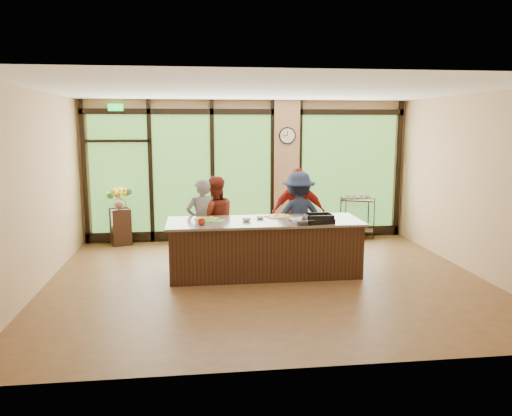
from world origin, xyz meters
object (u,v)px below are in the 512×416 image
object	(u,v)px
cook_right	(298,217)
flower_stand	(121,227)
island_base	(264,249)
bar_cart	(357,212)
cook_left	(202,222)
roasting_pan	(319,221)

from	to	relation	value
cook_right	flower_stand	xyz separation A→B (m)	(-3.41, 1.72, -0.44)
island_base	bar_cart	distance (m)	3.44
cook_right	island_base	bearing A→B (deg)	44.51
bar_cart	island_base	bearing A→B (deg)	-111.74
cook_left	cook_right	size ratio (longest dim) A/B	0.94
cook_left	flower_stand	size ratio (longest dim) A/B	2.04
roasting_pan	bar_cart	xyz separation A→B (m)	(1.58, 2.77, -0.38)
cook_left	bar_cart	world-z (taller)	cook_left
cook_left	roasting_pan	size ratio (longest dim) A/B	3.60
roasting_pan	bar_cart	bearing A→B (deg)	48.49
island_base	cook_left	size ratio (longest dim) A/B	1.99
roasting_pan	bar_cart	size ratio (longest dim) A/B	0.45
bar_cart	cook_right	bearing A→B (deg)	-111.64
cook_right	flower_stand	size ratio (longest dim) A/B	2.16
island_base	cook_right	size ratio (longest dim) A/B	1.88
island_base	cook_left	bearing A→B (deg)	146.28
flower_stand	roasting_pan	bearing A→B (deg)	-58.58
cook_right	flower_stand	world-z (taller)	cook_right
cook_left	flower_stand	bearing A→B (deg)	-62.72
cook_right	flower_stand	bearing A→B (deg)	-27.40
island_base	flower_stand	bearing A→B (deg)	137.64
cook_left	roasting_pan	bearing A→B (deg)	135.67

